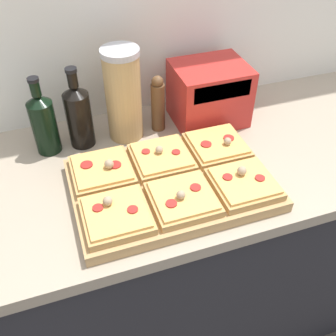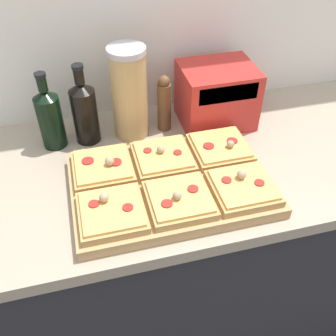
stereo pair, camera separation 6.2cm
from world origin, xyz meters
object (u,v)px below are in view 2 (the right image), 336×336
toaster_oven (217,95)px  pepper_mill (164,104)px  cutting_board (171,185)px  grain_jar_tall (129,93)px  wine_bottle (85,111)px  olive_oil_bottle (50,117)px

toaster_oven → pepper_mill: bearing=179.7°
cutting_board → grain_jar_tall: 0.33m
wine_bottle → cutting_board: bearing=-55.9°
cutting_board → pepper_mill: bearing=79.3°
cutting_board → olive_oil_bottle: olive_oil_bottle is taller
grain_jar_tall → pepper_mill: grain_jar_tall is taller
cutting_board → pepper_mill: size_ratio=2.81×
wine_bottle → pepper_mill: 0.25m
cutting_board → wine_bottle: 0.36m
cutting_board → wine_bottle: (-0.20, 0.29, 0.09)m
olive_oil_bottle → pepper_mill: (0.36, 0.00, -0.01)m
olive_oil_bottle → toaster_oven: 0.54m
grain_jar_tall → pepper_mill: (0.11, -0.00, -0.05)m
grain_jar_tall → toaster_oven: grain_jar_tall is taller
wine_bottle → grain_jar_tall: grain_jar_tall is taller
olive_oil_bottle → grain_jar_tall: bearing=0.0°
olive_oil_bottle → pepper_mill: 0.36m
cutting_board → olive_oil_bottle: (-0.30, 0.29, 0.09)m
cutting_board → olive_oil_bottle: 0.43m
cutting_board → grain_jar_tall: size_ratio=1.83×
pepper_mill → toaster_oven: toaster_oven is taller
olive_oil_bottle → grain_jar_tall: size_ratio=0.84×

